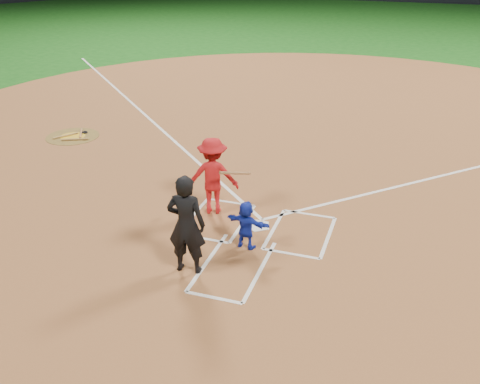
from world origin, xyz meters
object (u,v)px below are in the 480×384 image
(on_deck_circle, at_px, (73,136))
(catcher, at_px, (246,225))
(home_plate, at_px, (258,226))
(batter_at_plate, at_px, (213,176))
(umpire, at_px, (186,225))

(on_deck_circle, distance_m, catcher, 8.85)
(home_plate, xyz_separation_m, batter_at_plate, (-1.21, 0.35, 0.91))
(home_plate, xyz_separation_m, umpire, (-0.79, -2.12, 1.01))
(catcher, bearing_deg, on_deck_circle, -22.40)
(catcher, distance_m, batter_at_plate, 1.82)
(home_plate, relative_size, on_deck_circle, 0.35)
(umpire, height_order, batter_at_plate, umpire)
(home_plate, relative_size, umpire, 0.30)
(batter_at_plate, bearing_deg, on_deck_circle, 151.27)
(on_deck_circle, bearing_deg, batter_at_plate, -28.73)
(umpire, xyz_separation_m, batter_at_plate, (-0.42, 2.46, -0.09))
(batter_at_plate, bearing_deg, umpire, -80.33)
(on_deck_circle, distance_m, batter_at_plate, 7.19)
(home_plate, bearing_deg, on_deck_circle, -26.81)
(batter_at_plate, bearing_deg, catcher, -46.42)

